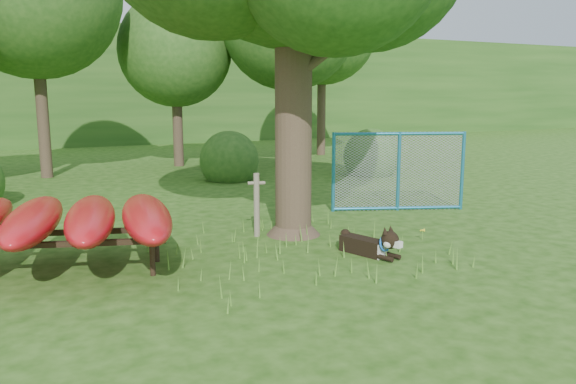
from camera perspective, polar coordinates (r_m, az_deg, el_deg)
name	(u,v)px	position (r m, az deg, el deg)	size (l,w,h in m)	color
ground	(311,272)	(8.44, 2.36, -8.09)	(80.00, 80.00, 0.00)	#1F450D
wooden_post	(257,203)	(10.34, -3.20, -1.14)	(0.32, 0.15, 1.18)	#6C6251
kayak_rack	(62,220)	(8.85, -21.95, -2.64)	(3.53, 3.81, 1.04)	black
husky_dog	(372,244)	(9.27, 8.55, -5.26)	(0.61, 1.23, 0.56)	black
fence_section	(399,171)	(12.83, 11.17, 2.06)	(2.86, 1.16, 2.96)	teal
wildflower_clump	(423,231)	(10.43, 13.52, -3.89)	(0.09, 0.10, 0.20)	#598F2E
bg_tree_c	(175,50)	(20.80, -11.39, 13.92)	(4.00, 4.00, 6.12)	#3C2C20
bg_tree_d	(289,21)	(20.25, 0.10, 17.00)	(4.80, 4.80, 7.50)	#3C2C20
bg_tree_e	(322,29)	(24.29, 3.49, 16.17)	(4.60, 4.60, 7.55)	#3C2C20
shrub_right	(371,175)	(18.44, 8.40, 1.73)	(1.80, 1.80, 1.80)	#27511A
shrub_mid	(230,180)	(17.28, -5.95, 1.24)	(1.80, 1.80, 1.80)	#27511A
wooded_hillside	(84,86)	(35.27, -20.03, 10.04)	(80.00, 12.00, 6.00)	#27511A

